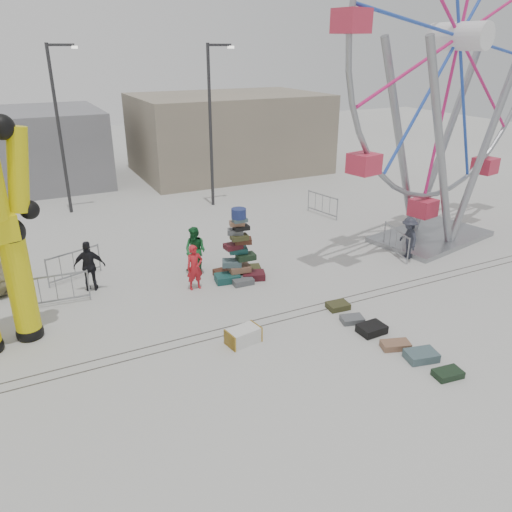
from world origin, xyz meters
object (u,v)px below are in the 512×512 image
barricade_wheel_front (396,242)px  suitcase_tower (239,259)px  pedestrian_red (195,267)px  pedestrian_grey (408,238)px  lamp_post_right (212,119)px  pedestrian_black (89,266)px  pedestrian_green (195,251)px  lamp_post_left (60,122)px  barricade_wheel_back (322,205)px  barricade_dummy_b (56,290)px  barricade_dummy_c (74,265)px  ferris_wheel (455,66)px  steamer_trunk (243,336)px

barricade_wheel_front → suitcase_tower: bearing=96.1°
pedestrian_red → pedestrian_grey: (8.51, -1.15, 0.04)m
lamp_post_right → pedestrian_black: bearing=-135.2°
pedestrian_red → pedestrian_green: 1.34m
pedestrian_red → lamp_post_left: bearing=102.4°
barricade_wheel_back → barricade_dummy_b: bearing=-84.3°
barricade_wheel_back → pedestrian_grey: 6.11m
pedestrian_black → pedestrian_grey: pedestrian_black is taller
barricade_dummy_c → pedestrian_black: 1.28m
ferris_wheel → steamer_trunk: 13.52m
lamp_post_left → steamer_trunk: (2.65, -14.98, -4.26)m
ferris_wheel → pedestrian_red: 12.67m
pedestrian_black → barricade_wheel_front: bearing=-175.2°
barricade_dummy_b → pedestrian_black: 1.40m
barricade_dummy_b → steamer_trunk: bearing=-41.3°
barricade_wheel_front → pedestrian_red: bearing=98.4°
lamp_post_left → suitcase_tower: lamp_post_left is taller
steamer_trunk → ferris_wheel: bearing=10.4°
barricade_wheel_back → pedestrian_red: (-8.50, -4.96, 0.26)m
suitcase_tower → pedestrian_grey: bearing=1.0°
lamp_post_right → pedestrian_grey: size_ratio=4.71×
barricade_dummy_c → pedestrian_grey: size_ratio=1.18×
barricade_dummy_c → suitcase_tower: bearing=-44.7°
barricade_wheel_front → barricade_wheel_back: bearing=11.2°
ferris_wheel → barricade_wheel_back: ferris_wheel is taller
suitcase_tower → pedestrian_black: suitcase_tower is taller
steamer_trunk → barricade_wheel_back: 12.25m
pedestrian_green → pedestrian_black: (-3.74, 0.25, 0.01)m
lamp_post_left → barricade_dummy_b: size_ratio=4.00×
pedestrian_green → barricade_wheel_back: bearing=79.4°
barricade_wheel_back → pedestrian_grey: size_ratio=1.18×
ferris_wheel → barricade_dummy_c: (-14.62, 2.61, -6.58)m
steamer_trunk → pedestrian_red: (-0.03, 3.88, 0.59)m
ferris_wheel → lamp_post_left: bearing=129.1°
steamer_trunk → barricade_wheel_back: barricade_wheel_back is taller
barricade_dummy_b → lamp_post_right: bearing=48.3°
barricade_wheel_front → pedestrian_green: size_ratio=1.12×
suitcase_tower → pedestrian_grey: suitcase_tower is taller
lamp_post_right → pedestrian_grey: bearing=-68.1°
lamp_post_right → barricade_dummy_c: (-8.03, -6.44, -3.93)m
lamp_post_right → ferris_wheel: ferris_wheel is taller
lamp_post_left → steamer_trunk: lamp_post_left is taller
lamp_post_left → ferris_wheel: (13.59, -11.05, 2.65)m
suitcase_tower → pedestrian_grey: 6.90m
pedestrian_green → pedestrian_grey: bearing=38.0°
steamer_trunk → barricade_wheel_front: bearing=11.7°
suitcase_tower → barricade_dummy_c: bearing=166.4°
lamp_post_right → pedestrian_green: size_ratio=4.49×
lamp_post_right → lamp_post_left: (-7.00, 2.00, 0.00)m
lamp_post_left → lamp_post_right: bearing=-15.9°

